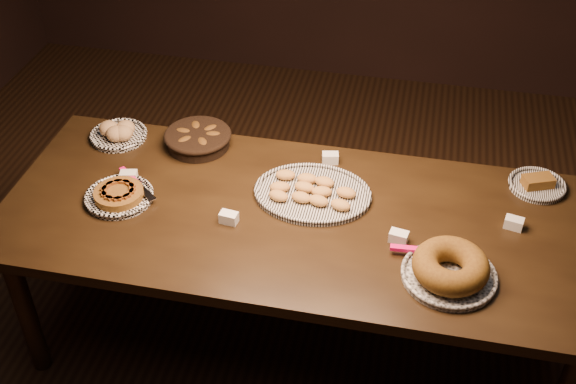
% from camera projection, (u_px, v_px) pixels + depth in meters
% --- Properties ---
extents(ground, '(5.00, 5.00, 0.00)m').
position_uv_depth(ground, '(296.00, 338.00, 3.35)').
color(ground, black).
rests_on(ground, ground).
extents(buffet_table, '(2.40, 1.00, 0.75)m').
position_uv_depth(buffet_table, '(297.00, 229.00, 2.92)').
color(buffet_table, black).
rests_on(buffet_table, ground).
extents(apple_tart_plate, '(0.30, 0.31, 0.05)m').
position_uv_depth(apple_tart_plate, '(119.00, 195.00, 2.94)').
color(apple_tart_plate, white).
rests_on(apple_tart_plate, buffet_table).
extents(madeleine_platter, '(0.48, 0.39, 0.05)m').
position_uv_depth(madeleine_platter, '(312.00, 192.00, 2.96)').
color(madeleine_platter, black).
rests_on(madeleine_platter, buffet_table).
extents(bundt_cake_plate, '(0.40, 0.35, 0.11)m').
position_uv_depth(bundt_cake_plate, '(450.00, 269.00, 2.58)').
color(bundt_cake_plate, black).
rests_on(bundt_cake_plate, buffet_table).
extents(croissant_basket, '(0.34, 0.34, 0.08)m').
position_uv_depth(croissant_basket, '(198.00, 138.00, 3.23)').
color(croissant_basket, black).
rests_on(croissant_basket, buffet_table).
extents(bread_roll_plate, '(0.26, 0.26, 0.08)m').
position_uv_depth(bread_roll_plate, '(118.00, 133.00, 3.28)').
color(bread_roll_plate, white).
rests_on(bread_roll_plate, buffet_table).
extents(loaf_plate, '(0.24, 0.24, 0.06)m').
position_uv_depth(loaf_plate, '(537.00, 184.00, 3.00)').
color(loaf_plate, black).
rests_on(loaf_plate, buffet_table).
extents(tent_cards, '(1.66, 0.53, 0.04)m').
position_uv_depth(tent_cards, '(317.00, 201.00, 2.91)').
color(tent_cards, white).
rests_on(tent_cards, buffet_table).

